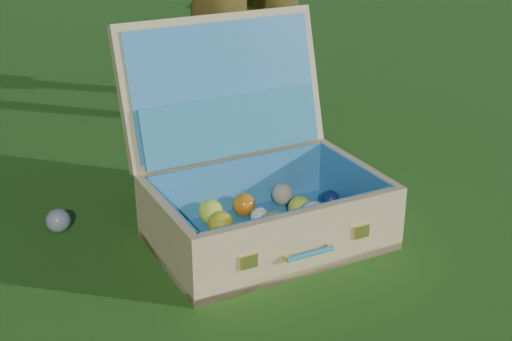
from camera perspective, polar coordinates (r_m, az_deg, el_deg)
The scene contains 3 objects.
ground at distance 1.86m, azimuth -3.69°, elevation -3.47°, with size 60.00×60.00×0.00m, color #215114.
stray_ball at distance 1.82m, azimuth -15.55°, elevation -3.88°, with size 0.06×0.06×0.06m, color teal.
suitcase at distance 1.72m, azimuth -0.22°, elevation -0.55°, with size 0.57×0.53×0.50m.
Camera 1 is at (-0.54, -1.57, 0.84)m, focal length 50.00 mm.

